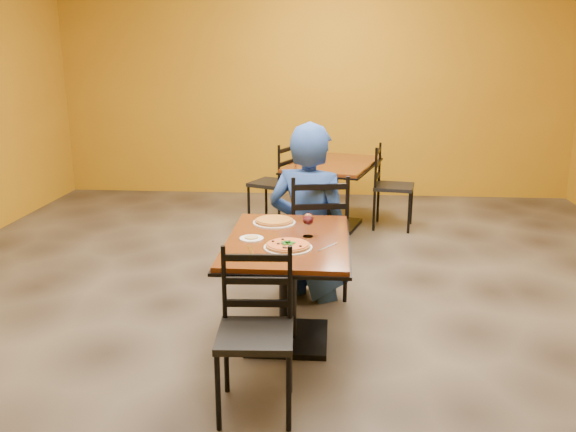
# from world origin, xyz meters

# --- Properties ---
(floor) EXTENTS (7.00, 8.00, 0.01)m
(floor) POSITION_xyz_m (0.00, 0.00, 0.00)
(floor) COLOR black
(floor) RESTS_ON ground
(wall_back) EXTENTS (7.00, 0.01, 3.00)m
(wall_back) POSITION_xyz_m (0.00, 4.00, 1.50)
(wall_back) COLOR #AA7B12
(wall_back) RESTS_ON ground
(table_main) EXTENTS (0.83, 1.23, 0.75)m
(table_main) POSITION_xyz_m (0.00, -0.50, 0.56)
(table_main) COLOR #5C220E
(table_main) RESTS_ON floor
(table_second) EXTENTS (1.20, 1.50, 0.75)m
(table_second) POSITION_xyz_m (0.28, 2.39, 0.56)
(table_second) COLOR #5C220E
(table_second) RESTS_ON floor
(chair_main_near) EXTENTS (0.44, 0.44, 0.91)m
(chair_main_near) POSITION_xyz_m (-0.11, -1.35, 0.46)
(chair_main_near) COLOR black
(chair_main_near) RESTS_ON floor
(chair_main_far) EXTENTS (0.55, 0.55, 1.03)m
(chair_main_far) POSITION_xyz_m (0.16, 0.38, 0.52)
(chair_main_far) COLOR black
(chair_main_far) RESTS_ON floor
(chair_second_left) EXTENTS (0.58, 0.58, 0.98)m
(chair_second_left) POSITION_xyz_m (-0.41, 2.39, 0.49)
(chair_second_left) COLOR black
(chair_second_left) RESTS_ON floor
(chair_second_right) EXTENTS (0.50, 0.50, 0.95)m
(chair_second_right) POSITION_xyz_m (0.98, 2.39, 0.47)
(chair_second_right) COLOR black
(chair_second_right) RESTS_ON floor
(diner) EXTENTS (0.79, 0.64, 1.44)m
(diner) POSITION_xyz_m (0.11, 0.33, 0.72)
(diner) COLOR navy
(diner) RESTS_ON floor
(plate_main) EXTENTS (0.31, 0.31, 0.01)m
(plate_main) POSITION_xyz_m (0.02, -0.71, 0.76)
(plate_main) COLOR white
(plate_main) RESTS_ON table_main
(pizza_main) EXTENTS (0.28, 0.28, 0.02)m
(pizza_main) POSITION_xyz_m (0.02, -0.71, 0.77)
(pizza_main) COLOR #9B0E0B
(pizza_main) RESTS_ON plate_main
(plate_far) EXTENTS (0.31, 0.31, 0.01)m
(plate_far) POSITION_xyz_m (-0.13, -0.14, 0.76)
(plate_far) COLOR white
(plate_far) RESTS_ON table_main
(pizza_far) EXTENTS (0.28, 0.28, 0.02)m
(pizza_far) POSITION_xyz_m (-0.13, -0.14, 0.77)
(pizza_far) COLOR gold
(pizza_far) RESTS_ON plate_far
(side_plate) EXTENTS (0.16, 0.16, 0.01)m
(side_plate) POSITION_xyz_m (-0.24, -0.54, 0.76)
(side_plate) COLOR white
(side_plate) RESTS_ON table_main
(dip) EXTENTS (0.09, 0.09, 0.01)m
(dip) POSITION_xyz_m (-0.24, -0.54, 0.76)
(dip) COLOR #A58850
(dip) RESTS_ON side_plate
(wine_glass) EXTENTS (0.08, 0.08, 0.18)m
(wine_glass) POSITION_xyz_m (0.13, -0.45, 0.84)
(wine_glass) COLOR white
(wine_glass) RESTS_ON table_main
(fork) EXTENTS (0.06, 0.19, 0.00)m
(fork) POSITION_xyz_m (-0.21, -0.76, 0.75)
(fork) COLOR silver
(fork) RESTS_ON table_main
(knife) EXTENTS (0.13, 0.18, 0.00)m
(knife) POSITION_xyz_m (0.27, -0.67, 0.75)
(knife) COLOR silver
(knife) RESTS_ON table_main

